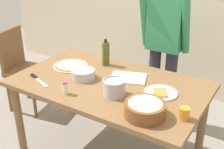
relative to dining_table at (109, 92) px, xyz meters
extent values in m
cube|color=brown|center=(0.00, 0.00, 0.07)|extent=(1.60, 0.96, 0.04)
cylinder|color=brown|center=(-0.72, -0.40, -0.31)|extent=(0.07, 0.07, 0.72)
cylinder|color=brown|center=(-0.72, 0.40, -0.31)|extent=(0.07, 0.07, 0.72)
cylinder|color=brown|center=(0.72, 0.40, -0.31)|extent=(0.07, 0.07, 0.72)
cylinder|color=#2D2D38|center=(0.08, 0.76, -0.24)|extent=(0.12, 0.12, 0.85)
cylinder|color=#2D2D38|center=(0.26, 0.76, -0.24)|extent=(0.12, 0.12, 0.85)
cube|color=#338C59|center=(0.17, 0.76, 0.46)|extent=(0.34, 0.20, 0.55)
cylinder|color=#338C59|center=(-0.04, 0.71, 0.46)|extent=(0.07, 0.21, 0.55)
cylinder|color=#338C59|center=(0.38, 0.71, 0.46)|extent=(0.07, 0.21, 0.55)
cube|color=brown|center=(-1.25, 0.22, -0.19)|extent=(0.47, 0.47, 0.05)
cube|color=brown|center=(-1.43, 0.18, 0.06)|extent=(0.12, 0.38, 0.45)
cylinder|color=brown|center=(-1.05, 0.09, -0.44)|extent=(0.04, 0.04, 0.45)
cylinder|color=brown|center=(-1.12, 0.42, -0.44)|extent=(0.04, 0.04, 0.45)
cylinder|color=brown|center=(-1.38, 0.02, -0.44)|extent=(0.04, 0.04, 0.45)
cylinder|color=brown|center=(-1.45, 0.35, -0.44)|extent=(0.04, 0.04, 0.45)
cylinder|color=beige|center=(-0.48, 0.08, 0.10)|extent=(0.32, 0.32, 0.01)
cylinder|color=#B22D1E|center=(-0.48, 0.08, 0.10)|extent=(0.28, 0.28, 0.00)
cylinder|color=beige|center=(-0.48, 0.08, 0.11)|extent=(0.26, 0.26, 0.00)
cylinder|color=white|center=(0.45, 0.05, 0.10)|extent=(0.26, 0.26, 0.01)
cube|color=#CC8438|center=(0.45, 0.03, 0.11)|extent=(0.16, 0.17, 0.01)
cylinder|color=brown|center=(0.48, -0.30, 0.14)|extent=(0.28, 0.28, 0.10)
ellipsoid|color=beige|center=(0.48, -0.30, 0.18)|extent=(0.25, 0.25, 0.05)
cylinder|color=#B7B7BC|center=(-0.22, -0.06, 0.13)|extent=(0.20, 0.20, 0.08)
cylinder|color=#47561E|center=(-0.22, 0.29, 0.20)|extent=(0.07, 0.07, 0.22)
cylinder|color=black|center=(-0.22, 0.29, 0.33)|extent=(0.03, 0.03, 0.04)
cylinder|color=#B7B7BC|center=(0.16, -0.16, 0.15)|extent=(0.17, 0.17, 0.12)
torus|color=#A5A5AD|center=(0.16, -0.16, 0.21)|extent=(0.17, 0.17, 0.01)
cylinder|color=orange|center=(0.72, -0.19, 0.13)|extent=(0.07, 0.07, 0.08)
cylinder|color=white|center=(-0.17, -0.35, 0.14)|extent=(0.04, 0.04, 0.09)
cylinder|color=#D84C66|center=(-0.17, -0.35, 0.19)|extent=(0.04, 0.04, 0.02)
cube|color=white|center=(0.10, 0.15, 0.10)|extent=(0.36, 0.31, 0.01)
cube|color=silver|center=(-0.48, -0.31, 0.09)|extent=(0.22, 0.10, 0.01)
cube|color=black|center=(-0.60, -0.26, 0.10)|extent=(0.09, 0.05, 0.02)
camera|label=1|loc=(1.16, -1.80, 1.18)|focal=46.06mm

